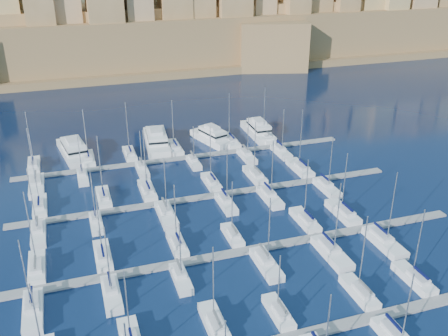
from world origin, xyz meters
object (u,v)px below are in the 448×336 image
object	(u,v)px
sailboat_2	(215,324)
motor_yacht_b	(157,140)
motor_yacht_c	(212,136)
motor_yacht_d	(258,130)
motor_yacht_a	(74,150)
sailboat_4	(360,292)

from	to	relation	value
sailboat_2	motor_yacht_b	world-z (taller)	sailboat_2
sailboat_2	motor_yacht_b	xyz separation A→B (m)	(5.84, 71.43, 0.99)
motor_yacht_c	sailboat_2	bearing A→B (deg)	-106.58
motor_yacht_d	motor_yacht_c	bearing A→B (deg)	-176.67
motor_yacht_a	motor_yacht_d	distance (m)	50.28
sailboat_4	motor_yacht_d	bearing A→B (deg)	80.93
sailboat_4	motor_yacht_a	distance (m)	81.20
sailboat_2	sailboat_4	bearing A→B (deg)	-0.66
sailboat_2	motor_yacht_b	bearing A→B (deg)	85.33
motor_yacht_b	motor_yacht_d	xyz separation A→B (m)	(28.78, -1.40, 0.00)
motor_yacht_c	motor_yacht_b	bearing A→B (deg)	171.47
sailboat_4	motor_yacht_b	bearing A→B (deg)	103.77
motor_yacht_c	sailboat_4	bearing A→B (deg)	-87.69
sailboat_2	sailboat_4	xyz separation A→B (m)	(23.40, -0.27, 0.00)
motor_yacht_d	sailboat_2	bearing A→B (deg)	-116.31
sailboat_2	motor_yacht_c	bearing A→B (deg)	73.42
motor_yacht_a	motor_yacht_c	world-z (taller)	same
motor_yacht_b	motor_yacht_d	world-z (taller)	same
motor_yacht_b	sailboat_4	bearing A→B (deg)	-76.23
sailboat_4	sailboat_2	bearing A→B (deg)	179.34
motor_yacht_b	motor_yacht_d	bearing A→B (deg)	-2.78
sailboat_2	motor_yacht_d	world-z (taller)	sailboat_2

